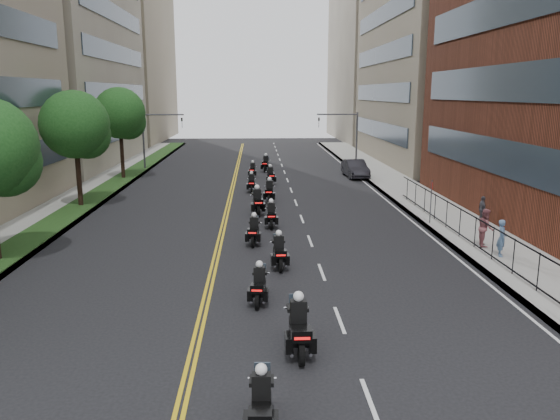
{
  "coord_description": "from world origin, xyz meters",
  "views": [
    {
      "loc": [
        0.42,
        -12.05,
        7.49
      ],
      "look_at": [
        1.62,
        14.47,
        1.76
      ],
      "focal_mm": 35.0,
      "sensor_mm": 36.0,
      "label": 1
    }
  ],
  "objects_px": {
    "parked_sedan": "(355,169)",
    "pedestrian_b": "(486,228)",
    "motorcycle_7": "(269,192)",
    "motorcycle_11": "(266,164)",
    "motorcycle_8": "(252,184)",
    "pedestrian_a": "(502,238)",
    "motorcycle_5": "(271,216)",
    "pedestrian_c": "(482,209)",
    "motorcycle_0": "(261,407)",
    "motorcycle_1": "(299,329)",
    "motorcycle_2": "(259,286)",
    "motorcycle_4": "(254,232)",
    "motorcycle_6": "(257,203)",
    "motorcycle_9": "(270,176)",
    "motorcycle_10": "(253,171)",
    "motorcycle_3": "(279,253)"
  },
  "relations": [
    {
      "from": "motorcycle_1",
      "to": "pedestrian_b",
      "type": "bearing_deg",
      "value": 45.65
    },
    {
      "from": "motorcycle_3",
      "to": "motorcycle_2",
      "type": "bearing_deg",
      "value": -105.16
    },
    {
      "from": "motorcycle_2",
      "to": "motorcycle_9",
      "type": "xyz_separation_m",
      "value": [
        1.15,
        26.2,
        0.05
      ]
    },
    {
      "from": "motorcycle_1",
      "to": "pedestrian_a",
      "type": "relative_size",
      "value": 1.46
    },
    {
      "from": "motorcycle_5",
      "to": "motorcycle_10",
      "type": "bearing_deg",
      "value": 93.68
    },
    {
      "from": "motorcycle_0",
      "to": "motorcycle_5",
      "type": "height_order",
      "value": "motorcycle_0"
    },
    {
      "from": "motorcycle_1",
      "to": "motorcycle_2",
      "type": "relative_size",
      "value": 1.19
    },
    {
      "from": "motorcycle_6",
      "to": "motorcycle_9",
      "type": "bearing_deg",
      "value": 80.14
    },
    {
      "from": "motorcycle_1",
      "to": "motorcycle_5",
      "type": "bearing_deg",
      "value": 90.52
    },
    {
      "from": "motorcycle_8",
      "to": "motorcycle_9",
      "type": "xyz_separation_m",
      "value": [
        1.56,
        3.45,
        0.03
      ]
    },
    {
      "from": "motorcycle_1",
      "to": "pedestrian_a",
      "type": "height_order",
      "value": "pedestrian_a"
    },
    {
      "from": "motorcycle_2",
      "to": "pedestrian_b",
      "type": "distance_m",
      "value": 12.83
    },
    {
      "from": "motorcycle_6",
      "to": "pedestrian_c",
      "type": "distance_m",
      "value": 13.39
    },
    {
      "from": "motorcycle_10",
      "to": "motorcycle_5",
      "type": "bearing_deg",
      "value": -81.99
    },
    {
      "from": "pedestrian_b",
      "to": "motorcycle_5",
      "type": "bearing_deg",
      "value": 77.99
    },
    {
      "from": "motorcycle_3",
      "to": "pedestrian_a",
      "type": "bearing_deg",
      "value": 1.63
    },
    {
      "from": "motorcycle_3",
      "to": "pedestrian_c",
      "type": "xyz_separation_m",
      "value": [
        12.09,
        7.43,
        0.25
      ]
    },
    {
      "from": "motorcycle_8",
      "to": "pedestrian_a",
      "type": "bearing_deg",
      "value": -57.23
    },
    {
      "from": "parked_sedan",
      "to": "pedestrian_c",
      "type": "bearing_deg",
      "value": -80.37
    },
    {
      "from": "motorcycle_10",
      "to": "parked_sedan",
      "type": "xyz_separation_m",
      "value": [
        9.24,
        -0.33,
        0.18
      ]
    },
    {
      "from": "parked_sedan",
      "to": "pedestrian_b",
      "type": "xyz_separation_m",
      "value": [
        2.17,
        -23.2,
        0.28
      ]
    },
    {
      "from": "motorcycle_5",
      "to": "motorcycle_11",
      "type": "bearing_deg",
      "value": 89.89
    },
    {
      "from": "motorcycle_1",
      "to": "motorcycle_11",
      "type": "bearing_deg",
      "value": 89.54
    },
    {
      "from": "motorcycle_5",
      "to": "parked_sedan",
      "type": "distance_m",
      "value": 20.0
    },
    {
      "from": "pedestrian_b",
      "to": "motorcycle_10",
      "type": "bearing_deg",
      "value": 39.44
    },
    {
      "from": "motorcycle_2",
      "to": "motorcycle_4",
      "type": "relative_size",
      "value": 0.96
    },
    {
      "from": "motorcycle_7",
      "to": "pedestrian_b",
      "type": "bearing_deg",
      "value": -46.25
    },
    {
      "from": "motorcycle_9",
      "to": "pedestrian_a",
      "type": "relative_size",
      "value": 1.32
    },
    {
      "from": "motorcycle_7",
      "to": "pedestrian_c",
      "type": "bearing_deg",
      "value": -26.83
    },
    {
      "from": "motorcycle_4",
      "to": "pedestrian_b",
      "type": "xyz_separation_m",
      "value": [
        11.26,
        -1.38,
        0.44
      ]
    },
    {
      "from": "motorcycle_0",
      "to": "motorcycle_6",
      "type": "distance_m",
      "value": 22.56
    },
    {
      "from": "motorcycle_3",
      "to": "motorcycle_11",
      "type": "xyz_separation_m",
      "value": [
        0.0,
        29.76,
        0.04
      ]
    },
    {
      "from": "motorcycle_3",
      "to": "motorcycle_8",
      "type": "bearing_deg",
      "value": 91.41
    },
    {
      "from": "pedestrian_b",
      "to": "motorcycle_0",
      "type": "bearing_deg",
      "value": 155.79
    },
    {
      "from": "motorcycle_7",
      "to": "motorcycle_11",
      "type": "distance_m",
      "value": 15.17
    },
    {
      "from": "motorcycle_7",
      "to": "motorcycle_11",
      "type": "relative_size",
      "value": 1.0
    },
    {
      "from": "motorcycle_1",
      "to": "motorcycle_3",
      "type": "relative_size",
      "value": 1.11
    },
    {
      "from": "motorcycle_11",
      "to": "motorcycle_1",
      "type": "bearing_deg",
      "value": -82.41
    },
    {
      "from": "motorcycle_4",
      "to": "motorcycle_7",
      "type": "height_order",
      "value": "motorcycle_7"
    },
    {
      "from": "motorcycle_3",
      "to": "motorcycle_6",
      "type": "relative_size",
      "value": 0.89
    },
    {
      "from": "motorcycle_8",
      "to": "motorcycle_11",
      "type": "height_order",
      "value": "motorcycle_11"
    },
    {
      "from": "motorcycle_3",
      "to": "pedestrian_a",
      "type": "height_order",
      "value": "pedestrian_a"
    },
    {
      "from": "motorcycle_6",
      "to": "pedestrian_b",
      "type": "xyz_separation_m",
      "value": [
        11.06,
        -8.27,
        0.33
      ]
    },
    {
      "from": "motorcycle_0",
      "to": "motorcycle_7",
      "type": "bearing_deg",
      "value": 90.49
    },
    {
      "from": "motorcycle_2",
      "to": "motorcycle_8",
      "type": "height_order",
      "value": "motorcycle_8"
    },
    {
      "from": "motorcycle_10",
      "to": "motorcycle_2",
      "type": "bearing_deg",
      "value": -84.77
    },
    {
      "from": "pedestrian_c",
      "to": "motorcycle_0",
      "type": "bearing_deg",
      "value": 147.47
    },
    {
      "from": "motorcycle_5",
      "to": "pedestrian_c",
      "type": "height_order",
      "value": "pedestrian_c"
    },
    {
      "from": "motorcycle_2",
      "to": "motorcycle_9",
      "type": "bearing_deg",
      "value": 93.43
    },
    {
      "from": "motorcycle_2",
      "to": "motorcycle_3",
      "type": "xyz_separation_m",
      "value": [
        0.9,
        4.03,
        0.04
      ]
    }
  ]
}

